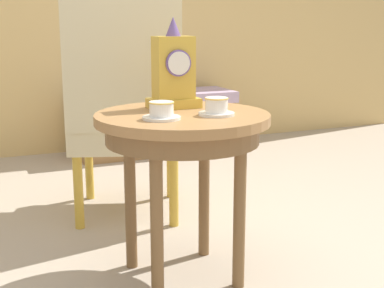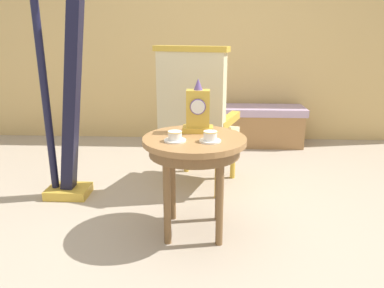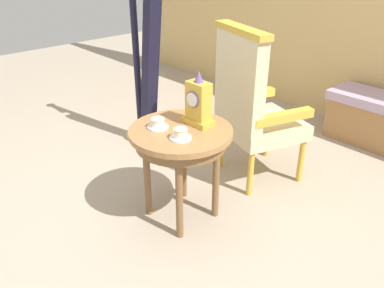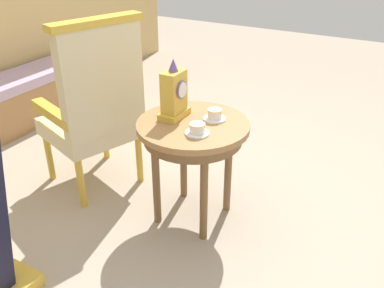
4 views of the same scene
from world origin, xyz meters
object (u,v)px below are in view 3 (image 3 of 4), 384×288
harp (146,67)px  mantel_clock (198,103)px  armchair (252,105)px  side_table (181,141)px  teacup_left (158,124)px  teacup_right (181,134)px

harp → mantel_clock: bearing=-19.9°
mantel_clock → armchair: armchair is taller
armchair → mantel_clock: bearing=-86.8°
mantel_clock → armchair: 0.58m
side_table → armchair: 0.69m
mantel_clock → harp: (-0.99, 0.36, -0.06)m
side_table → teacup_left: 0.18m
side_table → harp: (-0.98, 0.49, 0.16)m
teacup_left → teacup_right: teacup_right is taller
side_table → teacup_right: bearing=-42.1°
teacup_left → armchair: 0.78m
mantel_clock → teacup_left: bearing=-120.3°
mantel_clock → side_table: bearing=-97.3°
teacup_left → harp: harp is taller
side_table → mantel_clock: (0.02, 0.13, 0.22)m
teacup_right → mantel_clock: mantel_clock is taller
teacup_right → teacup_left: bearing=-179.5°
teacup_right → mantel_clock: size_ratio=0.38×
teacup_left → teacup_right: 0.20m
side_table → teacup_left: bearing=-141.6°
teacup_right → armchair: (-0.11, 0.77, -0.06)m
mantel_clock → harp: size_ratio=0.19×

